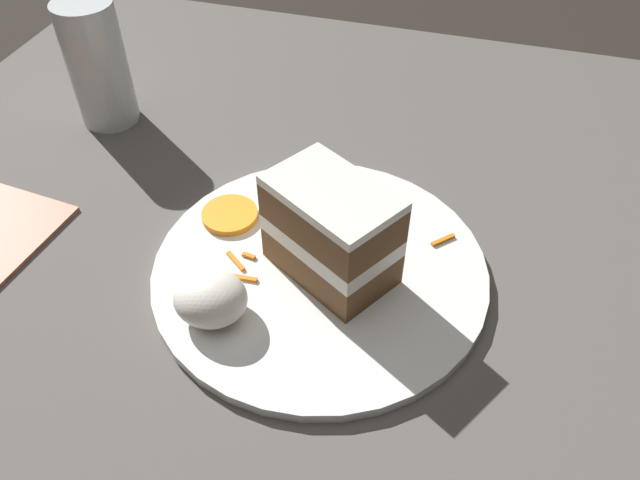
{
  "coord_description": "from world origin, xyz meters",
  "views": [
    {
      "loc": [
        -0.14,
        0.33,
        0.45
      ],
      "look_at": [
        -0.03,
        -0.03,
        0.08
      ],
      "focal_mm": 35.0,
      "sensor_mm": 36.0,
      "label": 1
    }
  ],
  "objects": [
    {
      "name": "ground_plane",
      "position": [
        0.0,
        0.0,
        0.0
      ],
      "size": [
        6.0,
        6.0,
        0.0
      ],
      "primitive_type": "plane",
      "color": "black",
      "rests_on": "ground"
    },
    {
      "name": "dining_table",
      "position": [
        0.0,
        0.0,
        0.02
      ],
      "size": [
        0.96,
        1.03,
        0.04
      ],
      "primitive_type": "cube",
      "color": "#56514C",
      "rests_on": "ground"
    },
    {
      "name": "plate",
      "position": [
        -0.03,
        -0.03,
        0.04
      ],
      "size": [
        0.3,
        0.3,
        0.01
      ],
      "primitive_type": "cylinder",
      "color": "white",
      "rests_on": "dining_table"
    },
    {
      "name": "cake_slice",
      "position": [
        -0.04,
        -0.03,
        0.09
      ],
      "size": [
        0.13,
        0.11,
        0.09
      ],
      "rotation": [
        0.0,
        0.0,
        1.03
      ],
      "color": "brown",
      "rests_on": "plate"
    },
    {
      "name": "cream_dollop",
      "position": [
        0.04,
        0.05,
        0.07
      ],
      "size": [
        0.06,
        0.05,
        0.04
      ],
      "primitive_type": "ellipsoid",
      "color": "white",
      "rests_on": "plate"
    },
    {
      "name": "orange_garnish",
      "position": [
        0.07,
        -0.06,
        0.05
      ],
      "size": [
        0.05,
        0.05,
        0.01
      ],
      "primitive_type": "cylinder",
      "color": "orange",
      "rests_on": "plate"
    },
    {
      "name": "carrot_shreds_scatter",
      "position": [
        -0.01,
        -0.05,
        0.05
      ],
      "size": [
        0.19,
        0.12,
        0.0
      ],
      "color": "orange",
      "rests_on": "plate"
    },
    {
      "name": "drinking_glass",
      "position": [
        0.27,
        -0.2,
        0.1
      ],
      "size": [
        0.06,
        0.06,
        0.14
      ],
      "color": "silver",
      "rests_on": "dining_table"
    }
  ]
}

